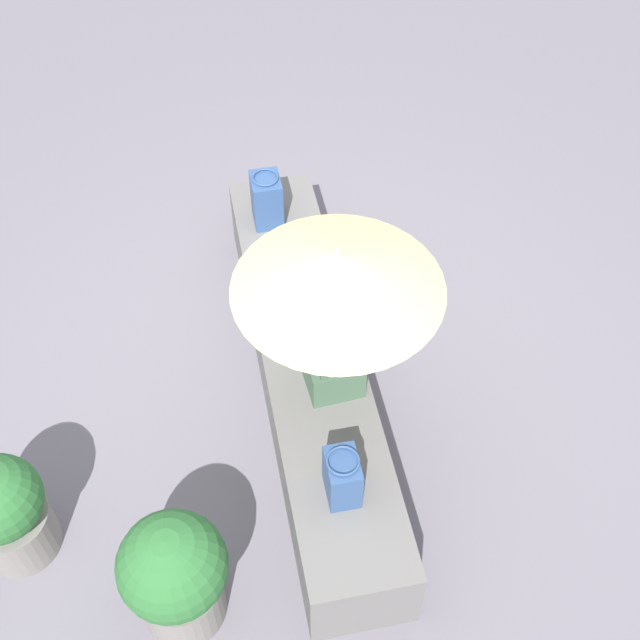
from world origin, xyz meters
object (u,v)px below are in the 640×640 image
Objects in this scene: planter_near at (175,575)px; tote_bag_canvas at (291,278)px; person_seated at (332,332)px; parasol at (338,272)px; shoulder_bag_spare at (342,477)px; planter_far at (4,510)px; handbag_black at (267,199)px.

tote_bag_canvas is at bearing 151.67° from planter_near.
tote_bag_canvas is at bearing -169.81° from person_seated.
parasol is 0.96m from shoulder_bag_spare.
person_seated reaches higher than planter_near.
parasol reaches higher than tote_bag_canvas.
shoulder_bag_spare is 0.88m from planter_near.
person_seated is 1.82m from planter_far.
planter_near is at bearing -28.33° from tote_bag_canvas.
handbag_black is (-1.32, -0.15, -0.71)m from parasol.
person_seated is at bearing 10.19° from tote_bag_canvas.
planter_near is 1.09× the size of planter_far.
tote_bag_canvas is (-0.60, -0.11, -0.22)m from person_seated.
shoulder_bag_spare is at bearing -9.23° from parasol.
person_seated is at bearing 102.77° from planter_far.
person_seated is 0.88× the size of parasol.
parasol is 2.90× the size of handbag_black.
planter_far is at bearing -79.05° from parasol.
person_seated is at bearing 6.27° from handbag_black.
handbag_black is 2.31m from planter_near.
planter_far is (0.98, -1.60, -0.28)m from tote_bag_canvas.
parasol is 3.03× the size of tote_bag_canvas.
person_seated is 2.57× the size of handbag_black.
tote_bag_canvas is 1.90m from planter_far.
shoulder_bag_spare reaches higher than planter_far.
person_seated reaches higher than tote_bag_canvas.
planter_far is (1.65, -1.57, -0.29)m from handbag_black.
planter_near is at bearing 57.34° from planter_far.
person_seated is at bearing 172.65° from shoulder_bag_spare.
person_seated is 0.65m from tote_bag_canvas.
person_seated is 0.49m from parasol.
person_seated reaches higher than handbag_black.
parasol is at bearing 14.19° from person_seated.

